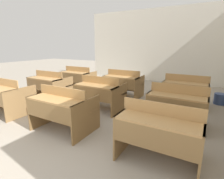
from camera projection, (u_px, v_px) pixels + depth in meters
wall_back at (152, 46)px, 7.92m from camera, size 6.23×0.06×3.19m
bench_front_left at (5, 95)px, 4.21m from camera, size 1.11×0.82×0.87m
bench_front_center at (63, 108)px, 3.35m from camera, size 1.11×0.82×0.87m
bench_front_right at (160, 130)px, 2.46m from camera, size 1.11×0.82×0.87m
bench_second_left at (49, 84)px, 5.36m from camera, size 1.11×0.82×0.87m
bench_second_center at (100, 92)px, 4.45m from camera, size 1.11×0.82×0.87m
bench_second_right at (177, 104)px, 3.56m from camera, size 1.11×0.82×0.87m
bench_third_left at (78, 78)px, 6.48m from camera, size 1.11×0.82×0.87m
bench_third_center at (123, 83)px, 5.61m from camera, size 1.11×0.82×0.87m
bench_third_right at (186, 90)px, 4.71m from camera, size 1.11×0.82×0.87m
wastepaper_bin at (220, 99)px, 4.94m from camera, size 0.31×0.31×0.30m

